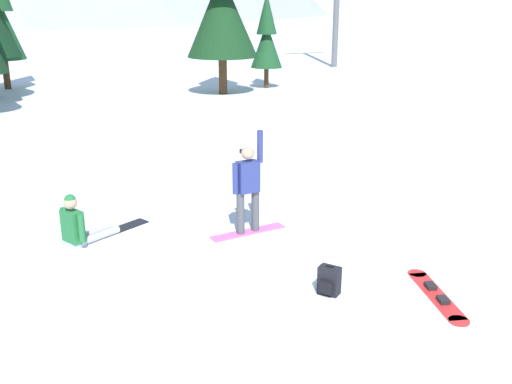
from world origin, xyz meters
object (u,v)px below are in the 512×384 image
object	(u,v)px
snowboarder_background	(81,226)
backpack_black	(329,281)
loose_snowboard_far_spare	(436,295)
pine_tree_twin	(267,37)
snowboarder_midground	(248,187)

from	to	relation	value
snowboarder_background	backpack_black	distance (m)	4.70
snowboarder_background	loose_snowboard_far_spare	bearing A→B (deg)	-41.30
snowboarder_background	pine_tree_twin	xyz separation A→B (m)	(10.56, 16.04, 2.06)
loose_snowboard_far_spare	pine_tree_twin	bearing A→B (deg)	73.74
snowboarder_midground	backpack_black	bearing A→B (deg)	-85.14
snowboarder_midground	snowboarder_background	distance (m)	3.12
snowboarder_background	loose_snowboard_far_spare	size ratio (longest dim) A/B	0.95
snowboarder_midground	backpack_black	distance (m)	2.84
snowboarder_midground	pine_tree_twin	size ratio (longest dim) A/B	0.44
backpack_black	loose_snowboard_far_spare	bearing A→B (deg)	-25.26
snowboarder_background	backpack_black	size ratio (longest dim) A/B	3.63
snowboarder_background	pine_tree_twin	distance (m)	19.32
backpack_black	pine_tree_twin	distance (m)	20.92
loose_snowboard_far_spare	pine_tree_twin	world-z (taller)	pine_tree_twin
snowboarder_background	loose_snowboard_far_spare	xyz separation A→B (m)	(4.68, -4.12, -0.32)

